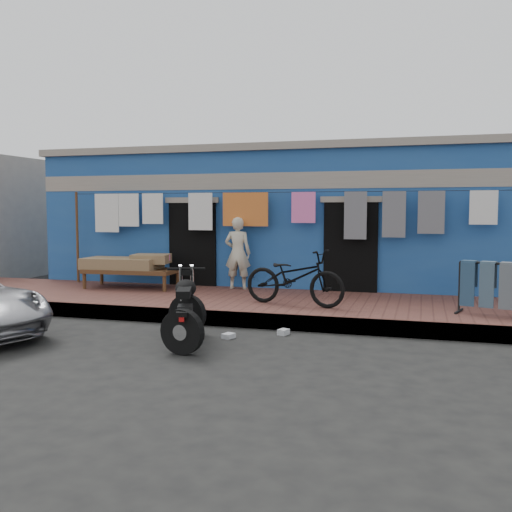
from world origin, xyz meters
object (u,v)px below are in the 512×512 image
(seated_person, at_px, (238,253))
(motorcycle, at_px, (185,307))
(charpoy, at_px, (131,272))
(bicycle, at_px, (294,271))

(seated_person, relative_size, motorcycle, 0.88)
(seated_person, height_order, charpoy, seated_person)
(seated_person, height_order, bicycle, seated_person)
(bicycle, bearing_deg, seated_person, 56.36)
(seated_person, distance_m, charpoy, 2.35)
(seated_person, relative_size, bicycle, 0.82)
(bicycle, xyz_separation_m, motorcycle, (-1.12, -2.24, -0.33))
(motorcycle, height_order, charpoy, motorcycle)
(seated_person, relative_size, charpoy, 0.72)
(motorcycle, bearing_deg, bicycle, 43.14)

